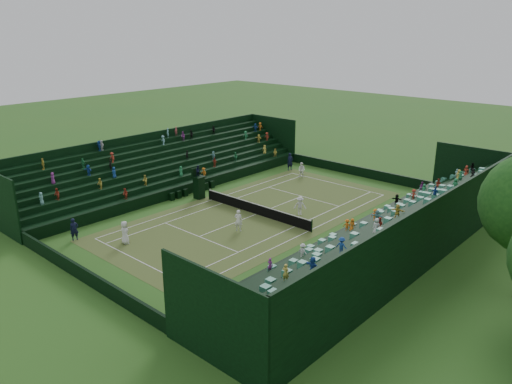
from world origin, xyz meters
TOP-DOWN VIEW (x-y plane):
  - ground at (0.00, 0.00)m, footprint 160.00×160.00m
  - court_surface at (0.00, 0.00)m, footprint 12.97×26.77m
  - perimeter_wall_north at (0.00, 15.88)m, footprint 17.17×0.20m
  - perimeter_wall_south at (0.00, -15.88)m, footprint 17.17×0.20m
  - perimeter_wall_east at (8.48, 0.00)m, footprint 0.20×31.77m
  - perimeter_wall_west at (-8.48, 0.00)m, footprint 0.20×31.77m
  - north_grandstand at (12.66, 0.00)m, footprint 6.60×32.00m
  - south_grandstand at (-12.66, 0.00)m, footprint 6.60×32.00m
  - tennis_net at (0.00, 0.00)m, footprint 11.67×0.10m
  - umpire_chair at (-6.74, -0.39)m, footprint 1.00×1.00m
  - courtside_chairs at (-8.24, 0.06)m, footprint 0.46×5.44m
  - player_near_west at (-3.07, -10.83)m, footprint 0.98×0.80m
  - player_near_east at (1.41, -3.58)m, footprint 0.76×0.66m
  - player_far_west at (-3.86, 11.45)m, footprint 0.86×0.72m
  - player_far_east at (2.78, 2.43)m, footprint 1.16×1.15m
  - line_judge_north at (-6.47, 12.76)m, footprint 0.72×0.84m
  - line_judge_south at (-6.40, -12.96)m, footprint 0.55×0.70m

SIDE VIEW (x-z plane):
  - ground at x=0.00m, z-range 0.00..0.00m
  - court_surface at x=0.00m, z-range 0.00..0.01m
  - courtside_chairs at x=-8.24m, z-range -0.12..0.88m
  - perimeter_wall_north at x=0.00m, z-range 0.00..1.00m
  - perimeter_wall_south at x=0.00m, z-range 0.00..1.00m
  - perimeter_wall_east at x=8.48m, z-range 0.00..1.00m
  - perimeter_wall_west at x=-8.48m, z-range 0.00..1.00m
  - tennis_net at x=0.00m, z-range 0.00..1.06m
  - player_far_west at x=-3.86m, z-range 0.00..1.58m
  - player_far_east at x=2.78m, z-range 0.00..1.61m
  - line_judge_south at x=-6.40m, z-range 0.00..1.69m
  - player_near_west at x=-3.07m, z-range 0.00..1.74m
  - player_near_east at x=1.41m, z-range 0.00..1.75m
  - line_judge_north at x=-6.47m, z-range 0.00..1.94m
  - umpire_chair at x=-6.74m, z-range -0.23..2.92m
  - north_grandstand at x=12.66m, z-range -0.90..4.00m
  - south_grandstand at x=-12.66m, z-range -0.90..4.00m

